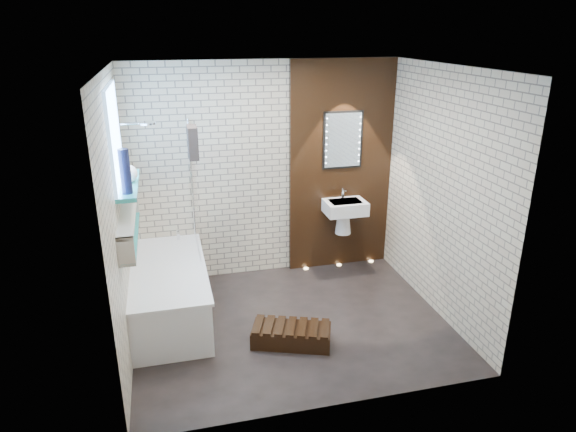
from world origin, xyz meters
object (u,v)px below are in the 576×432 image
object	(u,v)px
washbasin	(345,212)
walnut_step	(291,336)
bath_screen	(194,189)
led_mirror	(343,140)
bathtub	(169,292)

from	to	relation	value
washbasin	walnut_step	size ratio (longest dim) A/B	0.76
walnut_step	washbasin	bearing A→B (deg)	53.93
bath_screen	walnut_step	world-z (taller)	bath_screen
washbasin	led_mirror	world-z (taller)	led_mirror
bathtub	bath_screen	size ratio (longest dim) A/B	1.24
bath_screen	led_mirror	bearing A→B (deg)	10.66
bathtub	bath_screen	distance (m)	1.14
bathtub	bath_screen	world-z (taller)	bath_screen
washbasin	led_mirror	xyz separation A→B (m)	(0.00, 0.16, 0.86)
washbasin	led_mirror	bearing A→B (deg)	90.00
bath_screen	washbasin	world-z (taller)	bath_screen
washbasin	bath_screen	bearing A→B (deg)	-174.22
led_mirror	bathtub	bearing A→B (deg)	-160.22
bathtub	walnut_step	xyz separation A→B (m)	(1.13, -0.81, -0.21)
led_mirror	walnut_step	xyz separation A→B (m)	(-1.04, -1.59, -1.56)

